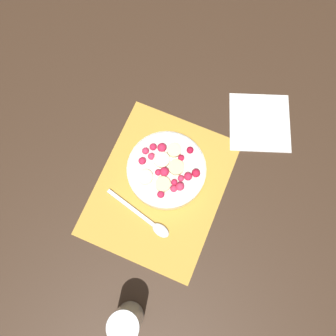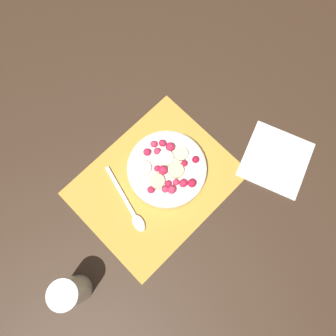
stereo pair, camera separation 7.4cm
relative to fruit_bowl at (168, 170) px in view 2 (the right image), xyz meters
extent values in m
plane|color=#382619|center=(-0.04, 0.00, -0.03)|extent=(3.00, 3.00, 0.00)
cube|color=gold|center=(-0.04, 0.00, -0.03)|extent=(0.36, 0.29, 0.01)
cylinder|color=silver|center=(0.00, 0.00, -0.01)|extent=(0.19, 0.19, 0.03)
torus|color=silver|center=(0.00, 0.00, 0.01)|extent=(0.19, 0.19, 0.01)
cylinder|color=white|center=(0.00, 0.00, 0.01)|extent=(0.17, 0.17, 0.00)
cylinder|color=beige|center=(0.01, -0.02, 0.02)|extent=(0.05, 0.05, 0.01)
cylinder|color=beige|center=(-0.04, 0.00, 0.02)|extent=(0.04, 0.04, 0.01)
cylinder|color=#F4EAB7|center=(-0.03, 0.04, 0.02)|extent=(0.05, 0.05, 0.01)
cylinder|color=#F4EAB7|center=(0.01, 0.02, 0.02)|extent=(0.04, 0.04, 0.01)
cylinder|color=beige|center=(0.04, 0.00, 0.02)|extent=(0.04, 0.04, 0.01)
sphere|color=#B21433|center=(0.06, -0.03, 0.02)|extent=(0.02, 0.02, 0.02)
sphere|color=#DB3356|center=(0.02, 0.06, 0.02)|extent=(0.02, 0.02, 0.02)
sphere|color=#DB3356|center=(-0.03, -0.04, 0.02)|extent=(0.02, 0.02, 0.02)
sphere|color=red|center=(0.01, -0.06, 0.02)|extent=(0.02, 0.02, 0.02)
sphere|color=#D12347|center=(0.04, 0.03, 0.02)|extent=(0.02, 0.02, 0.02)
sphere|color=#D12347|center=(-0.01, 0.00, 0.02)|extent=(0.02, 0.02, 0.02)
sphere|color=#DB3356|center=(-0.01, -0.04, 0.02)|extent=(0.01, 0.01, 0.01)
sphere|color=#D12347|center=(-0.03, -0.03, 0.02)|extent=(0.01, 0.01, 0.01)
sphere|color=#D12347|center=(-0.06, -0.01, 0.02)|extent=(0.02, 0.02, 0.02)
sphere|color=#DB3356|center=(-0.04, -0.03, 0.02)|extent=(0.02, 0.02, 0.02)
sphere|color=#D12347|center=(0.00, -0.05, 0.02)|extent=(0.02, 0.02, 0.02)
sphere|color=red|center=(0.03, -0.02, 0.02)|extent=(0.01, 0.01, 0.01)
sphere|color=#DB3356|center=(0.01, 0.05, 0.02)|extent=(0.02, 0.02, 0.02)
sphere|color=#D12347|center=(0.03, 0.05, 0.02)|extent=(0.02, 0.02, 0.02)
sphere|color=#D12347|center=(-0.01, 0.06, 0.02)|extent=(0.02, 0.02, 0.02)
sphere|color=#D12347|center=(-0.02, 0.02, 0.02)|extent=(0.01, 0.01, 0.01)
cube|color=silver|center=(-0.11, 0.05, -0.02)|extent=(0.04, 0.13, 0.00)
ellipsoid|color=silver|center=(-0.13, -0.04, -0.02)|extent=(0.03, 0.05, 0.01)
cylinder|color=white|center=(-0.33, -0.05, 0.03)|extent=(0.06, 0.06, 0.12)
cube|color=white|center=(0.21, -0.16, -0.02)|extent=(0.20, 0.20, 0.01)
camera|label=1|loc=(-0.18, -0.08, 0.74)|focal=35.00mm
camera|label=2|loc=(-0.14, -0.14, 0.74)|focal=35.00mm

